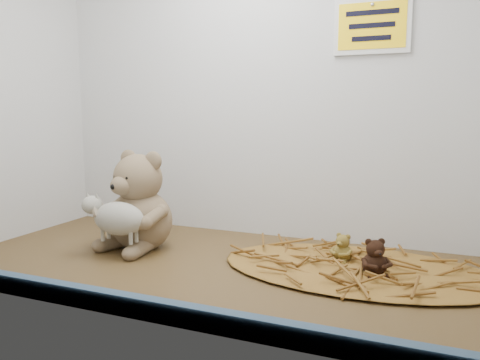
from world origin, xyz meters
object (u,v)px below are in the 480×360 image
at_px(main_teddy, 140,200).
at_px(mini_teddy_brown, 375,255).
at_px(toy_lamb, 119,219).
at_px(mini_teddy_tan, 343,246).

height_order(main_teddy, mini_teddy_brown, main_teddy).
height_order(main_teddy, toy_lamb, main_teddy).
relative_size(mini_teddy_tan, mini_teddy_brown, 0.82).
bearing_deg(mini_teddy_tan, mini_teddy_brown, -22.25).
relative_size(main_teddy, mini_teddy_tan, 3.92).
bearing_deg(mini_teddy_brown, main_teddy, 150.70).
height_order(toy_lamb, mini_teddy_brown, toy_lamb).
xyz_separation_m(main_teddy, toy_lamb, (0.00, -0.09, -0.03)).
bearing_deg(toy_lamb, main_teddy, 90.00).
height_order(main_teddy, mini_teddy_tan, main_teddy).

